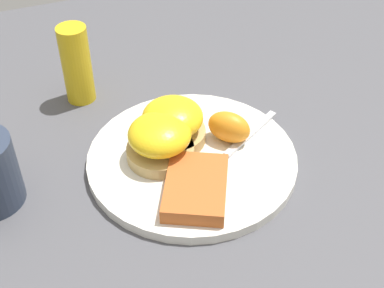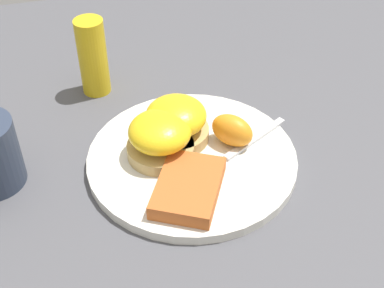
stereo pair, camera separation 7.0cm
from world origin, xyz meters
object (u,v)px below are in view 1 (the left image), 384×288
at_px(condiment_bottle, 77,65).
at_px(sandwich_benedict_right, 160,140).
at_px(orange_wedge, 229,127).
at_px(fork, 222,159).
at_px(sandwich_benedict_left, 173,123).
at_px(hashbrown_patty, 196,187).

bearing_deg(condiment_bottle, sandwich_benedict_right, 18.55).
distance_m(orange_wedge, fork, 0.05).
distance_m(fork, condiment_bottle, 0.27).
bearing_deg(condiment_bottle, orange_wedge, 40.24).
distance_m(sandwich_benedict_left, sandwich_benedict_right, 0.04).
xyz_separation_m(sandwich_benedict_right, fork, (0.04, 0.07, -0.03)).
bearing_deg(hashbrown_patty, fork, 127.46).
distance_m(sandwich_benedict_left, orange_wedge, 0.08).
bearing_deg(fork, orange_wedge, 144.42).
bearing_deg(condiment_bottle, fork, 30.95).
relative_size(sandwich_benedict_left, orange_wedge, 1.49).
bearing_deg(hashbrown_patty, condiment_bottle, -163.08).
bearing_deg(sandwich_benedict_left, hashbrown_patty, -5.27).
height_order(orange_wedge, fork, orange_wedge).
height_order(sandwich_benedict_right, fork, sandwich_benedict_right).
xyz_separation_m(sandwich_benedict_left, condiment_bottle, (-0.16, -0.09, 0.02)).
height_order(hashbrown_patty, condiment_bottle, condiment_bottle).
bearing_deg(sandwich_benedict_right, sandwich_benedict_left, 134.52).
relative_size(sandwich_benedict_right, condiment_bottle, 0.73).
bearing_deg(orange_wedge, condiment_bottle, -139.76).
height_order(hashbrown_patty, fork, hashbrown_patty).
height_order(sandwich_benedict_right, orange_wedge, sandwich_benedict_right).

